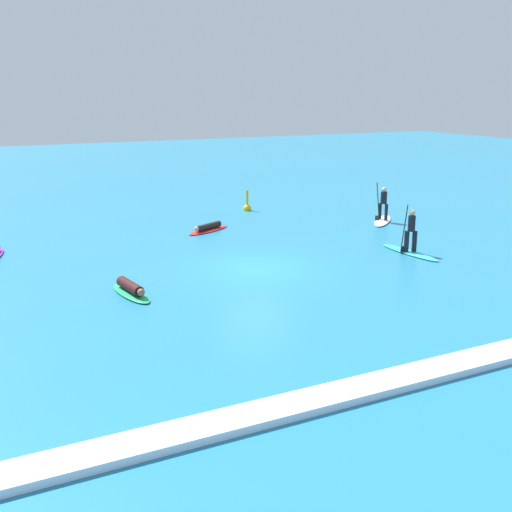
{
  "coord_description": "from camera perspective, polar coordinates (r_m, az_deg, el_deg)",
  "views": [
    {
      "loc": [
        -10.09,
        -20.42,
        6.67
      ],
      "look_at": [
        0.0,
        0.0,
        0.5
      ],
      "focal_mm": 43.43,
      "sensor_mm": 36.0,
      "label": 1
    }
  ],
  "objects": [
    {
      "name": "marker_buoy",
      "position": [
        35.11,
        -0.81,
        4.55
      ],
      "size": [
        0.45,
        0.45,
        1.28
      ],
      "color": "yellow",
      "rests_on": "ground_plane"
    },
    {
      "name": "wave_crest",
      "position": [
        15.9,
        16.51,
        -9.97
      ],
      "size": [
        22.15,
        0.9,
        0.18
      ],
      "primitive_type": "cube",
      "color": "white",
      "rests_on": "ground_plane"
    },
    {
      "name": "surfer_on_white_board",
      "position": [
        32.73,
        11.6,
        3.79
      ],
      "size": [
        2.68,
        2.65,
        2.05
      ],
      "rotation": [
        0.0,
        0.0,
        3.92
      ],
      "color": "white",
      "rests_on": "ground_plane"
    },
    {
      "name": "surfer_on_red_board",
      "position": [
        30.1,
        -4.43,
        2.56
      ],
      "size": [
        2.72,
        1.88,
        0.37
      ],
      "rotation": [
        0.0,
        0.0,
        3.61
      ],
      "color": "red",
      "rests_on": "ground_plane"
    },
    {
      "name": "surfer_on_green_board",
      "position": [
        21.12,
        -11.44,
        -3.07
      ],
      "size": [
        1.08,
        2.57,
        0.46
      ],
      "rotation": [
        0.0,
        0.0,
        4.87
      ],
      "color": "#23B266",
      "rests_on": "ground_plane"
    },
    {
      "name": "ground_plane",
      "position": [
        23.73,
        0.0,
        -1.17
      ],
      "size": [
        120.0,
        120.0,
        0.0
      ],
      "primitive_type": "plane",
      "color": "teal",
      "rests_on": "ground"
    },
    {
      "name": "surfer_on_teal_board",
      "position": [
        26.6,
        14.02,
        1.18
      ],
      "size": [
        0.82,
        3.26,
        2.08
      ],
      "rotation": [
        0.0,
        0.0,
        1.63
      ],
      "color": "#33C6CC",
      "rests_on": "ground_plane"
    }
  ]
}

